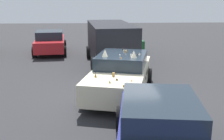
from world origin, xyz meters
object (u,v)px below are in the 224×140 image
(art_car_decorated, at_px, (121,74))
(parked_van_row_back_center, at_px, (110,41))
(parked_sedan_near_right, at_px, (50,42))
(parked_sedan_behind_right, at_px, (123,40))
(parked_sedan_row_back_far, at_px, (160,130))

(art_car_decorated, bearing_deg, parked_van_row_back_center, -164.17)
(art_car_decorated, distance_m, parked_van_row_back_center, 4.79)
(parked_sedan_near_right, relative_size, parked_sedan_behind_right, 0.92)
(art_car_decorated, bearing_deg, parked_sedan_near_right, -140.31)
(parked_sedan_near_right, bearing_deg, parked_van_row_back_center, -137.10)
(parked_sedan_row_back_far, xyz_separation_m, parked_sedan_near_right, (12.29, 4.18, 0.01))
(art_car_decorated, relative_size, parked_sedan_near_right, 1.17)
(art_car_decorated, height_order, parked_sedan_behind_right, art_car_decorated)
(parked_van_row_back_center, xyz_separation_m, parked_sedan_row_back_far, (-9.12, -0.55, -0.49))
(art_car_decorated, relative_size, parked_van_row_back_center, 0.92)
(parked_van_row_back_center, bearing_deg, art_car_decorated, 176.09)
(parked_van_row_back_center, distance_m, parked_sedan_row_back_far, 9.15)
(parked_sedan_behind_right, bearing_deg, art_car_decorated, 167.28)
(parked_sedan_row_back_far, bearing_deg, parked_van_row_back_center, -168.85)
(parked_sedan_near_right, bearing_deg, parked_sedan_behind_right, -88.64)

